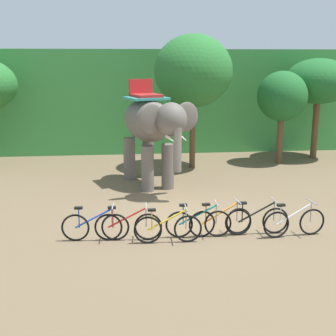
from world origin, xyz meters
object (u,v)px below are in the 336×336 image
tree_left (193,71)px  tree_center_right (318,82)px  tree_right (282,97)px  bike_blue (95,226)px  bike_red (128,226)px  elephant (151,125)px  bike_teal (198,223)px  bike_orange (220,221)px  bike_yellow (168,228)px  bike_black (257,220)px  bike_white (294,222)px

tree_left → tree_center_right: (5.92, 1.36, -0.50)m
tree_right → tree_center_right: size_ratio=0.88×
tree_left → tree_center_right: size_ratio=1.21×
tree_right → bike_blue: 11.54m
tree_left → bike_red: tree_left is taller
elephant → bike_teal: (0.86, -5.09, -1.82)m
tree_center_right → bike_orange: 11.56m
bike_yellow → bike_black: same height
bike_red → bike_blue: bearing=176.0°
tree_center_right → bike_teal: (-6.97, -9.18, -3.11)m
bike_white → tree_left: bearing=100.0°
bike_teal → bike_white: 2.47m
tree_center_right → tree_right: bearing=-156.0°
elephant → bike_teal: size_ratio=2.47×
bike_orange → bike_white: 1.90m
tree_left → bike_teal: tree_left is taller
tree_right → bike_teal: bearing=-121.1°
tree_left → bike_yellow: bearing=-103.0°
elephant → bike_black: bearing=-64.5°
bike_orange → elephant: bearing=106.0°
bike_red → bike_white: (4.27, -0.17, 0.00)m
bike_black → tree_right: bearing=67.2°
bike_teal → bike_orange: same height
bike_black → tree_center_right: bearing=59.3°
tree_right → bike_white: size_ratio=2.35×
tree_left → bike_yellow: size_ratio=3.21×
bike_teal → elephant: bearing=99.6°
elephant → bike_white: elephant is taller
tree_right → bike_yellow: bearing=-124.2°
tree_center_right → bike_blue: (-9.60, -9.14, -3.11)m
tree_right → tree_center_right: bearing=24.0°
elephant → bike_red: size_ratio=2.47×
tree_left → bike_orange: size_ratio=3.22×
bike_yellow → tree_center_right: bearing=50.5°
bike_blue → bike_yellow: 1.83m
tree_right → bike_orange: tree_right is taller
bike_teal → bike_black: size_ratio=1.00×
elephant → bike_yellow: size_ratio=2.47×
bike_yellow → bike_red: bearing=164.6°
bike_yellow → bike_white: bearing=1.7°
tree_right → elephant: size_ratio=0.95×
bike_yellow → bike_teal: same height
tree_center_right → bike_red: tree_center_right is taller
bike_red → bike_teal: 1.80m
bike_red → bike_white: bearing=-2.3°
bike_orange → tree_right: bearing=61.7°
tree_left → bike_white: tree_left is taller
bike_white → bike_yellow: bearing=-178.3°
bike_yellow → bike_teal: bearing=19.6°
tree_right → elephant: (-5.87, -3.22, -0.70)m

